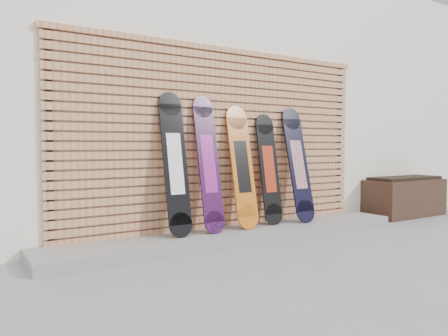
{
  "coord_description": "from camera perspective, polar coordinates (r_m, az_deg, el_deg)",
  "views": [
    {
      "loc": [
        -3.02,
        -3.52,
        1.12
      ],
      "look_at": [
        -0.3,
        0.75,
        0.85
      ],
      "focal_mm": 35.0,
      "sensor_mm": 36.0,
      "label": 1
    }
  ],
  "objects": [
    {
      "name": "snowboard_4",
      "position": [
        5.78,
        9.66,
        0.46
      ],
      "size": [
        0.3,
        0.38,
        1.49
      ],
      "color": "black",
      "rests_on": "concrete_step"
    },
    {
      "name": "snowboard_0",
      "position": [
        4.8,
        -6.4,
        0.57
      ],
      "size": [
        0.27,
        0.32,
        1.59
      ],
      "color": "black",
      "rests_on": "concrete_step"
    },
    {
      "name": "planter_box",
      "position": [
        7.46,
        22.5,
        -3.48
      ],
      "size": [
        1.38,
        0.57,
        0.62
      ],
      "color": "black",
      "rests_on": "ground"
    },
    {
      "name": "snowboard_3",
      "position": [
        5.54,
        5.89,
        -0.13
      ],
      "size": [
        0.27,
        0.27,
        1.39
      ],
      "color": "black",
      "rests_on": "concrete_step"
    },
    {
      "name": "building",
      "position": [
        7.89,
        -5.92,
        7.96
      ],
      "size": [
        12.0,
        5.0,
        3.6
      ],
      "primitive_type": "cube",
      "color": "white",
      "rests_on": "ground"
    },
    {
      "name": "snowboard_1",
      "position": [
        5.0,
        -2.03,
        0.56
      ],
      "size": [
        0.26,
        0.34,
        1.57
      ],
      "color": "black",
      "rests_on": "concrete_step"
    },
    {
      "name": "concrete_step",
      "position": [
        5.2,
        1.81,
        -8.71
      ],
      "size": [
        4.6,
        0.7,
        0.12
      ],
      "primitive_type": "cube",
      "color": "gray",
      "rests_on": "ground"
    },
    {
      "name": "snowboard_2",
      "position": [
        5.25,
        2.38,
        0.18
      ],
      "size": [
        0.3,
        0.33,
        1.48
      ],
      "color": "#CC6615",
      "rests_on": "concrete_step"
    },
    {
      "name": "ground",
      "position": [
        4.78,
        8.01,
        -10.54
      ],
      "size": [
        80.0,
        80.0,
        0.0
      ],
      "primitive_type": "plane",
      "color": "gray",
      "rests_on": "ground"
    },
    {
      "name": "slat_wall",
      "position": [
        5.34,
        0.07,
        3.99
      ],
      "size": [
        4.26,
        0.08,
        2.29
      ],
      "color": "#BF7A4F",
      "rests_on": "ground"
    }
  ]
}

